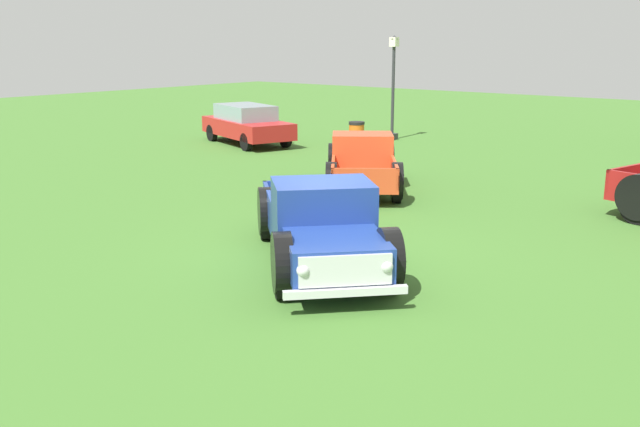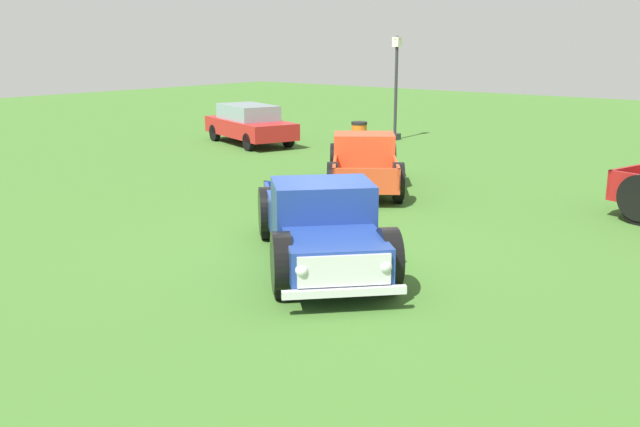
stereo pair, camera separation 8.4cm
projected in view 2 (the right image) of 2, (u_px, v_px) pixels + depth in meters
name	position (u px, v px, depth m)	size (l,w,h in m)	color
ground_plane	(325.00, 256.00, 13.06)	(80.00, 80.00, 0.00)	#3D6B28
pickup_truck_foreground	(323.00, 228.00, 12.16)	(4.88, 4.70, 1.53)	navy
pickup_truck_behind_right	(364.00, 161.00, 19.02)	(4.20, 4.81, 1.46)	#D14723
sedan_distant_a	(250.00, 124.00, 26.88)	(4.80, 3.17, 1.49)	#B21E1E
lamp_post_near	(396.00, 86.00, 27.70)	(0.36, 0.36, 4.05)	#2D2D33
trash_can	(359.00, 134.00, 26.09)	(0.59, 0.59, 0.95)	orange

